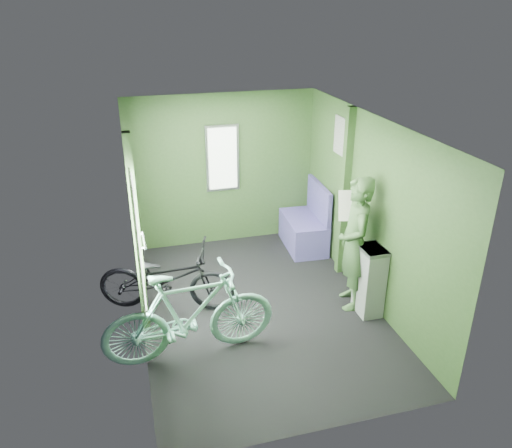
% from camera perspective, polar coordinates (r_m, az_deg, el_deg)
% --- Properties ---
extents(room, '(4.00, 4.02, 2.31)m').
position_cam_1_polar(room, '(5.62, -0.20, 2.84)').
color(room, black).
rests_on(room, ground).
extents(bicycle_black, '(1.79, 1.14, 0.92)m').
position_cam_1_polar(bicycle_black, '(6.34, -9.88, -9.51)').
color(bicycle_black, black).
rests_on(bicycle_black, ground).
extents(bicycle_mint, '(1.85, 0.75, 1.15)m').
position_cam_1_polar(bicycle_mint, '(5.56, -7.24, -14.87)').
color(bicycle_mint, '#7FC6B5').
rests_on(bicycle_mint, ground).
extents(passenger, '(0.53, 0.74, 1.67)m').
position_cam_1_polar(passenger, '(6.06, 11.22, -2.20)').
color(passenger, '#3C5C32').
rests_on(passenger, ground).
extents(waste_box, '(0.26, 0.36, 0.87)m').
position_cam_1_polar(waste_box, '(6.12, 12.85, -6.33)').
color(waste_box, gray).
rests_on(waste_box, ground).
extents(bench_seat, '(0.58, 0.98, 1.00)m').
position_cam_1_polar(bench_seat, '(7.64, 5.63, -0.55)').
color(bench_seat, navy).
rests_on(bench_seat, ground).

